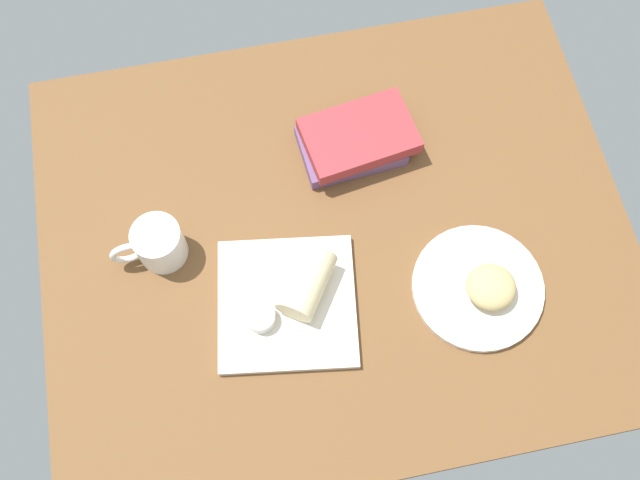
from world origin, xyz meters
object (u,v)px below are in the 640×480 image
object	(u,v)px
square_plate	(287,303)
breakfast_wrap	(307,282)
scone_pastry	(491,287)
coffee_mug	(157,244)
round_plate	(478,287)
sauce_cup	(260,317)
book_stack	(355,140)

from	to	relation	value
square_plate	breakfast_wrap	bearing A→B (deg)	-155.89
scone_pastry	coffee_mug	xyz separation A→B (cm)	(56.83, -19.48, 0.75)
breakfast_wrap	scone_pastry	bearing A→B (deg)	21.58
round_plate	square_plate	xyz separation A→B (cm)	(34.43, -3.80, 0.10)
round_plate	breakfast_wrap	distance (cm)	31.22
sauce_cup	round_plate	bearing A→B (deg)	177.75
breakfast_wrap	book_stack	size ratio (longest dim) A/B	0.53
breakfast_wrap	book_stack	world-z (taller)	breakfast_wrap
square_plate	scone_pastry	bearing A→B (deg)	172.02
scone_pastry	coffee_mug	size ratio (longest dim) A/B	0.65
sauce_cup	coffee_mug	world-z (taller)	coffee_mug
breakfast_wrap	book_stack	distance (cm)	30.94
scone_pastry	coffee_mug	world-z (taller)	coffee_mug
scone_pastry	sauce_cup	xyz separation A→B (cm)	(40.97, -2.78, -0.62)
scone_pastry	square_plate	world-z (taller)	scone_pastry
scone_pastry	coffee_mug	bearing A→B (deg)	-18.92
sauce_cup	coffee_mug	distance (cm)	23.07
scone_pastry	breakfast_wrap	size ratio (longest dim) A/B	0.72
breakfast_wrap	coffee_mug	size ratio (longest dim) A/B	0.91
round_plate	coffee_mug	bearing A→B (deg)	-18.25
square_plate	book_stack	xyz separation A→B (cm)	(-18.82, -28.91, 2.34)
sauce_cup	book_stack	world-z (taller)	book_stack
sauce_cup	book_stack	xyz separation A→B (cm)	(-23.86, -31.17, 0.08)
square_plate	round_plate	bearing A→B (deg)	173.70
breakfast_wrap	coffee_mug	bearing A→B (deg)	-173.18
round_plate	book_stack	size ratio (longest dim) A/B	1.03
scone_pastry	book_stack	xyz separation A→B (cm)	(17.11, -33.95, -0.54)
sauce_cup	book_stack	bearing A→B (deg)	-127.43
sauce_cup	coffee_mug	size ratio (longest dim) A/B	0.39
scone_pastry	breakfast_wrap	bearing A→B (deg)	-12.11
sauce_cup	breakfast_wrap	world-z (taller)	breakfast_wrap
round_plate	book_stack	bearing A→B (deg)	-64.49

